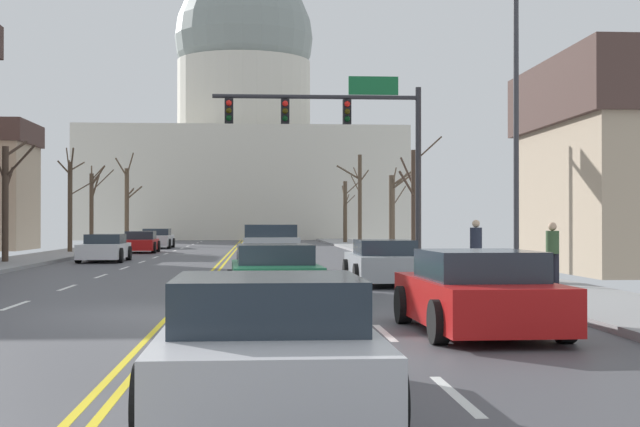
# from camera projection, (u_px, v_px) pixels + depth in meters

# --- Properties ---
(ground) EXTENTS (20.00, 180.00, 0.20)m
(ground) POSITION_uv_depth(u_px,v_px,m) (177.00, 312.00, 17.46)
(ground) COLOR #49494E
(signal_gantry) EXTENTS (7.91, 0.41, 7.12)m
(signal_gantry) POSITION_uv_depth(u_px,v_px,m) (346.00, 128.00, 34.89)
(signal_gantry) COLOR #28282D
(signal_gantry) RESTS_ON ground
(street_lamp_right) EXTENTS (1.96, 0.24, 7.96)m
(street_lamp_right) POSITION_uv_depth(u_px,v_px,m) (507.00, 103.00, 23.90)
(street_lamp_right) COLOR #333338
(street_lamp_right) RESTS_ON ground
(capitol_building) EXTENTS (32.16, 19.76, 30.77)m
(capitol_building) POSITION_uv_depth(u_px,v_px,m) (244.00, 135.00, 97.06)
(capitol_building) COLOR beige
(capitol_building) RESTS_ON ground
(pickup_truck_near_00) EXTENTS (2.24, 5.67, 1.64)m
(pickup_truck_near_00) POSITION_uv_depth(u_px,v_px,m) (271.00, 251.00, 31.73)
(pickup_truck_near_00) COLOR #ADB2B7
(pickup_truck_near_00) RESTS_ON ground
(sedan_near_01) EXTENTS (1.94, 4.60, 1.24)m
(sedan_near_01) POSITION_uv_depth(u_px,v_px,m) (383.00, 263.00, 25.69)
(sedan_near_01) COLOR #9EA3A8
(sedan_near_01) RESTS_ON ground
(sedan_near_02) EXTENTS (2.15, 4.37, 1.25)m
(sedan_near_02) POSITION_uv_depth(u_px,v_px,m) (274.00, 275.00, 19.99)
(sedan_near_02) COLOR #1E7247
(sedan_near_02) RESTS_ON ground
(sedan_near_03) EXTENTS (2.15, 4.46, 1.29)m
(sedan_near_03) POSITION_uv_depth(u_px,v_px,m) (477.00, 294.00, 14.46)
(sedan_near_03) COLOR #B71414
(sedan_near_03) RESTS_ON ground
(sedan_near_04) EXTENTS (2.14, 4.42, 1.24)m
(sedan_near_04) POSITION_uv_depth(u_px,v_px,m) (267.00, 347.00, 8.54)
(sedan_near_04) COLOR silver
(sedan_near_04) RESTS_ON ground
(sedan_oncoming_00) EXTENTS (1.99, 4.55, 1.20)m
(sedan_oncoming_00) POSITION_uv_depth(u_px,v_px,m) (105.00, 248.00, 40.32)
(sedan_oncoming_00) COLOR silver
(sedan_oncoming_00) RESTS_ON ground
(sedan_oncoming_01) EXTENTS (2.08, 4.38, 1.20)m
(sedan_oncoming_01) POSITION_uv_depth(u_px,v_px,m) (140.00, 242.00, 52.20)
(sedan_oncoming_01) COLOR #B71414
(sedan_oncoming_01) RESTS_ON ground
(sedan_oncoming_02) EXTENTS (2.12, 4.47, 1.28)m
(sedan_oncoming_02) POSITION_uv_depth(u_px,v_px,m) (157.00, 239.00, 60.92)
(sedan_oncoming_02) COLOR silver
(sedan_oncoming_02) RESTS_ON ground
(bare_tree_00) EXTENTS (1.59, 2.13, 5.02)m
(bare_tree_00) POSITION_uv_depth(u_px,v_px,m) (345.00, 210.00, 72.40)
(bare_tree_00) COLOR #4C3D2D
(bare_tree_00) RESTS_ON ground
(bare_tree_01) EXTENTS (1.60, 2.38, 5.13)m
(bare_tree_01) POSITION_uv_depth(u_px,v_px,m) (92.00, 204.00, 56.36)
(bare_tree_01) COLOR #4C3D2D
(bare_tree_01) RESTS_ON ground
(bare_tree_02) EXTENTS (1.48, 1.82, 4.42)m
(bare_tree_02) POSITION_uv_depth(u_px,v_px,m) (393.00, 210.00, 48.31)
(bare_tree_02) COLOR brown
(bare_tree_02) RESTS_ON ground
(bare_tree_03) EXTENTS (2.26, 2.18, 5.66)m
(bare_tree_03) POSITION_uv_depth(u_px,v_px,m) (70.00, 200.00, 49.52)
(bare_tree_03) COLOR #4C3D2D
(bare_tree_03) RESTS_ON ground
(bare_tree_04) EXTENTS (2.27, 1.41, 6.26)m
(bare_tree_04) POSITION_uv_depth(u_px,v_px,m) (359.00, 197.00, 63.90)
(bare_tree_04) COLOR #4C3D2D
(bare_tree_04) RESTS_ON ground
(bare_tree_05) EXTENTS (1.89, 2.43, 6.83)m
(bare_tree_05) POSITION_uv_depth(u_px,v_px,m) (127.00, 202.00, 70.34)
(bare_tree_05) COLOR #4C3D2D
(bare_tree_05) RESTS_ON ground
(bare_tree_06) EXTENTS (2.34, 2.43, 5.71)m
(bare_tree_06) POSITION_uv_depth(u_px,v_px,m) (414.00, 199.00, 43.90)
(bare_tree_06) COLOR #423328
(bare_tree_06) RESTS_ON ground
(bare_tree_07) EXTENTS (2.22, 2.05, 4.93)m
(bare_tree_07) POSITION_uv_depth(u_px,v_px,m) (6.00, 197.00, 37.16)
(bare_tree_07) COLOR #423328
(bare_tree_07) RESTS_ON ground
(pedestrian_00) EXTENTS (0.35, 0.34, 1.58)m
(pedestrian_00) POSITION_uv_depth(u_px,v_px,m) (552.00, 250.00, 23.81)
(pedestrian_00) COLOR black
(pedestrian_00) RESTS_ON ground
(pedestrian_01) EXTENTS (0.35, 0.34, 1.65)m
(pedestrian_01) POSITION_uv_depth(u_px,v_px,m) (476.00, 246.00, 26.26)
(pedestrian_01) COLOR black
(pedestrian_01) RESTS_ON ground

